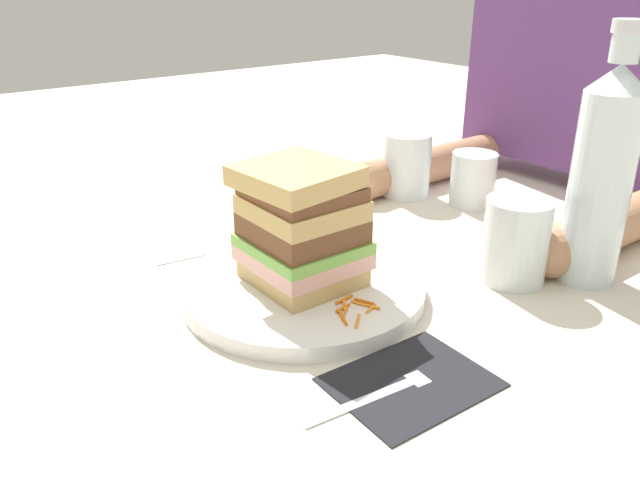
{
  "coord_description": "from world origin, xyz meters",
  "views": [
    {
      "loc": [
        0.5,
        -0.36,
        0.34
      ],
      "look_at": [
        -0.0,
        0.03,
        0.06
      ],
      "focal_mm": 35.45,
      "sensor_mm": 36.0,
      "label": 1
    }
  ],
  "objects_px": {
    "juice_glass": "(515,244)",
    "main_plate": "(299,287)",
    "fork": "(391,387)",
    "knife": "(226,248)",
    "empty_tumbler_0": "(473,179)",
    "sandwich": "(297,225)",
    "water_bottle": "(602,173)",
    "napkin_dark": "(411,381)",
    "diner_across": "(601,37)",
    "empty_tumbler_1": "(407,165)"
  },
  "relations": [
    {
      "from": "main_plate",
      "to": "water_bottle",
      "type": "height_order",
      "value": "water_bottle"
    },
    {
      "from": "napkin_dark",
      "to": "fork",
      "type": "height_order",
      "value": "fork"
    },
    {
      "from": "knife",
      "to": "water_bottle",
      "type": "bearing_deg",
      "value": 41.75
    },
    {
      "from": "main_plate",
      "to": "juice_glass",
      "type": "relative_size",
      "value": 2.74
    },
    {
      "from": "knife",
      "to": "juice_glass",
      "type": "relative_size",
      "value": 2.04
    },
    {
      "from": "sandwich",
      "to": "fork",
      "type": "bearing_deg",
      "value": -11.33
    },
    {
      "from": "knife",
      "to": "water_bottle",
      "type": "distance_m",
      "value": 0.46
    },
    {
      "from": "main_plate",
      "to": "knife",
      "type": "distance_m",
      "value": 0.16
    },
    {
      "from": "empty_tumbler_0",
      "to": "empty_tumbler_1",
      "type": "relative_size",
      "value": 0.81
    },
    {
      "from": "juice_glass",
      "to": "empty_tumbler_0",
      "type": "xyz_separation_m",
      "value": [
        -0.2,
        0.16,
        -0.0
      ]
    },
    {
      "from": "water_bottle",
      "to": "empty_tumbler_0",
      "type": "relative_size",
      "value": 3.57
    },
    {
      "from": "main_plate",
      "to": "diner_across",
      "type": "distance_m",
      "value": 0.63
    },
    {
      "from": "sandwich",
      "to": "empty_tumbler_1",
      "type": "distance_m",
      "value": 0.37
    },
    {
      "from": "knife",
      "to": "empty_tumbler_0",
      "type": "distance_m",
      "value": 0.39
    },
    {
      "from": "sandwich",
      "to": "diner_across",
      "type": "height_order",
      "value": "diner_across"
    },
    {
      "from": "sandwich",
      "to": "empty_tumbler_0",
      "type": "bearing_deg",
      "value": 101.34
    },
    {
      "from": "empty_tumbler_0",
      "to": "empty_tumbler_1",
      "type": "xyz_separation_m",
      "value": [
        -0.09,
        -0.05,
        0.01
      ]
    },
    {
      "from": "sandwich",
      "to": "water_bottle",
      "type": "distance_m",
      "value": 0.34
    },
    {
      "from": "fork",
      "to": "empty_tumbler_1",
      "type": "distance_m",
      "value": 0.52
    },
    {
      "from": "main_plate",
      "to": "empty_tumbler_1",
      "type": "xyz_separation_m",
      "value": [
        -0.17,
        0.33,
        0.04
      ]
    },
    {
      "from": "knife",
      "to": "water_bottle",
      "type": "relative_size",
      "value": 0.69
    },
    {
      "from": "diner_across",
      "to": "main_plate",
      "type": "bearing_deg",
      "value": -87.46
    },
    {
      "from": "juice_glass",
      "to": "main_plate",
      "type": "bearing_deg",
      "value": -118.95
    },
    {
      "from": "fork",
      "to": "juice_glass",
      "type": "height_order",
      "value": "juice_glass"
    },
    {
      "from": "knife",
      "to": "juice_glass",
      "type": "bearing_deg",
      "value": 38.6
    },
    {
      "from": "knife",
      "to": "water_bottle",
      "type": "height_order",
      "value": "water_bottle"
    },
    {
      "from": "empty_tumbler_0",
      "to": "sandwich",
      "type": "bearing_deg",
      "value": -78.66
    },
    {
      "from": "empty_tumbler_1",
      "to": "main_plate",
      "type": "bearing_deg",
      "value": -62.93
    },
    {
      "from": "diner_across",
      "to": "empty_tumbler_1",
      "type": "bearing_deg",
      "value": -119.19
    },
    {
      "from": "main_plate",
      "to": "fork",
      "type": "bearing_deg",
      "value": -11.57
    },
    {
      "from": "napkin_dark",
      "to": "fork",
      "type": "distance_m",
      "value": 0.02
    },
    {
      "from": "water_bottle",
      "to": "diner_across",
      "type": "bearing_deg",
      "value": 123.55
    },
    {
      "from": "knife",
      "to": "diner_across",
      "type": "distance_m",
      "value": 0.65
    },
    {
      "from": "napkin_dark",
      "to": "water_bottle",
      "type": "distance_m",
      "value": 0.33
    },
    {
      "from": "fork",
      "to": "empty_tumbler_1",
      "type": "relative_size",
      "value": 1.67
    },
    {
      "from": "main_plate",
      "to": "empty_tumbler_0",
      "type": "xyz_separation_m",
      "value": [
        -0.08,
        0.38,
        0.03
      ]
    },
    {
      "from": "knife",
      "to": "sandwich",
      "type": "bearing_deg",
      "value": 1.05
    },
    {
      "from": "sandwich",
      "to": "diner_across",
      "type": "distance_m",
      "value": 0.61
    },
    {
      "from": "empty_tumbler_0",
      "to": "empty_tumbler_1",
      "type": "distance_m",
      "value": 0.11
    },
    {
      "from": "knife",
      "to": "juice_glass",
      "type": "xyz_separation_m",
      "value": [
        0.28,
        0.22,
        0.04
      ]
    },
    {
      "from": "fork",
      "to": "empty_tumbler_0",
      "type": "relative_size",
      "value": 2.06
    },
    {
      "from": "water_bottle",
      "to": "main_plate",
      "type": "bearing_deg",
      "value": -120.53
    },
    {
      "from": "juice_glass",
      "to": "napkin_dark",
      "type": "bearing_deg",
      "value": -72.85
    },
    {
      "from": "fork",
      "to": "knife",
      "type": "height_order",
      "value": "fork"
    },
    {
      "from": "fork",
      "to": "knife",
      "type": "xyz_separation_m",
      "value": [
        -0.35,
        0.04,
        -0.0
      ]
    },
    {
      "from": "sandwich",
      "to": "water_bottle",
      "type": "xyz_separation_m",
      "value": [
        0.17,
        0.29,
        0.05
      ]
    },
    {
      "from": "empty_tumbler_0",
      "to": "water_bottle",
      "type": "bearing_deg",
      "value": -20.16
    },
    {
      "from": "knife",
      "to": "napkin_dark",
      "type": "bearing_deg",
      "value": -2.15
    },
    {
      "from": "diner_across",
      "to": "water_bottle",
      "type": "bearing_deg",
      "value": -56.45
    },
    {
      "from": "juice_glass",
      "to": "sandwich",
      "type": "bearing_deg",
      "value": -118.84
    }
  ]
}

